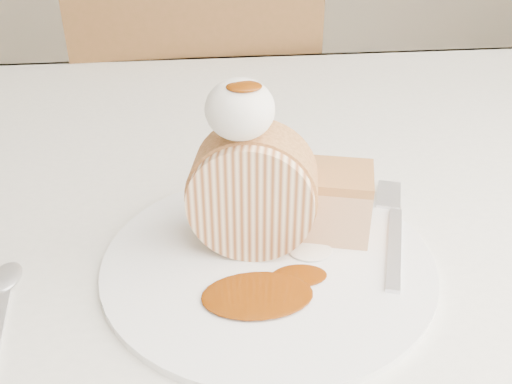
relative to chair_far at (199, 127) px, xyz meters
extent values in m
cube|color=silver|center=(0.09, -0.59, 0.18)|extent=(1.40, 0.90, 0.04)
cube|color=silver|center=(0.09, -0.14, 0.06)|extent=(1.40, 0.01, 0.28)
cube|color=brown|center=(-0.01, 0.09, -0.08)|extent=(0.48, 0.48, 0.04)
cube|color=brown|center=(0.01, -0.11, 0.18)|extent=(0.46, 0.07, 0.48)
cylinder|color=brown|center=(0.18, 0.30, -0.33)|extent=(0.04, 0.04, 0.44)
cylinder|color=brown|center=(-0.21, 0.27, -0.33)|extent=(0.04, 0.04, 0.44)
cylinder|color=brown|center=(0.20, -0.09, -0.33)|extent=(0.04, 0.04, 0.44)
cylinder|color=brown|center=(-0.19, -0.11, -0.33)|extent=(0.04, 0.04, 0.44)
cylinder|color=white|center=(0.06, -0.74, 0.20)|extent=(0.36, 0.36, 0.01)
cylinder|color=#FFDFB1|center=(0.05, -0.72, 0.26)|extent=(0.12, 0.08, 0.11)
cube|color=tan|center=(0.12, -0.70, 0.23)|extent=(0.08, 0.08, 0.05)
ellipsoid|color=white|center=(0.03, -0.72, 0.34)|extent=(0.06, 0.06, 0.05)
ellipsoid|color=#692B04|center=(0.04, -0.73, 0.37)|extent=(0.03, 0.02, 0.01)
cube|color=silver|center=(0.17, -0.74, 0.21)|extent=(0.08, 0.17, 0.00)
camera|label=1|loc=(0.00, -1.14, 0.52)|focal=40.00mm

